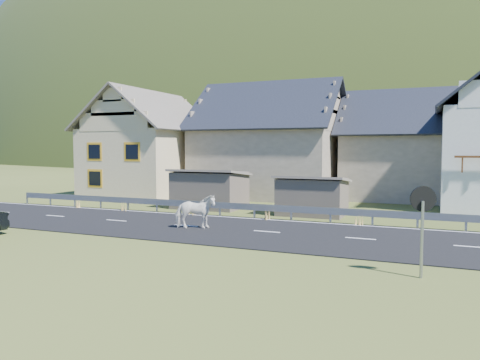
% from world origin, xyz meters
% --- Properties ---
extents(ground, '(160.00, 160.00, 0.00)m').
position_xyz_m(ground, '(0.00, 0.00, 0.00)').
color(ground, '#303C18').
rests_on(ground, ground).
extents(road, '(60.00, 7.00, 0.04)m').
position_xyz_m(road, '(0.00, 0.00, 0.02)').
color(road, black).
rests_on(road, ground).
extents(lane_markings, '(60.00, 6.60, 0.01)m').
position_xyz_m(lane_markings, '(0.00, 0.00, 0.04)').
color(lane_markings, silver).
rests_on(lane_markings, road).
extents(guardrail, '(28.10, 0.09, 0.75)m').
position_xyz_m(guardrail, '(-0.00, 3.68, 0.56)').
color(guardrail, '#93969B').
rests_on(guardrail, ground).
extents(shed_left, '(4.30, 3.30, 2.40)m').
position_xyz_m(shed_left, '(-2.00, 6.50, 1.10)').
color(shed_left, brown).
rests_on(shed_left, ground).
extents(shed_right, '(3.80, 2.90, 2.20)m').
position_xyz_m(shed_right, '(4.50, 6.00, 1.00)').
color(shed_right, brown).
rests_on(shed_right, ground).
extents(house_cream, '(7.80, 9.80, 8.30)m').
position_xyz_m(house_cream, '(-10.00, 12.00, 4.36)').
color(house_cream, beige).
rests_on(house_cream, ground).
extents(house_stone_a, '(10.80, 9.80, 8.90)m').
position_xyz_m(house_stone_a, '(-1.00, 15.00, 4.63)').
color(house_stone_a, gray).
rests_on(house_stone_a, ground).
extents(house_stone_b, '(9.80, 8.80, 8.10)m').
position_xyz_m(house_stone_b, '(9.00, 17.00, 4.24)').
color(house_stone_b, gray).
rests_on(house_stone_b, ground).
extents(mountain, '(440.00, 280.00, 260.00)m').
position_xyz_m(mountain, '(5.00, 180.00, -20.00)').
color(mountain, '#223613').
rests_on(mountain, ground).
extents(conifer_patch, '(76.00, 50.00, 28.00)m').
position_xyz_m(conifer_patch, '(-55.00, 110.00, 6.00)').
color(conifer_patch, black).
rests_on(conifer_patch, ground).
extents(horse, '(1.51, 2.02, 1.55)m').
position_xyz_m(horse, '(0.75, -0.50, 0.82)').
color(horse, white).
rests_on(horse, road).
extents(traffic_mirror, '(0.70, 0.31, 2.61)m').
position_xyz_m(traffic_mirror, '(10.41, -4.92, 1.92)').
color(traffic_mirror, '#93969B').
rests_on(traffic_mirror, ground).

